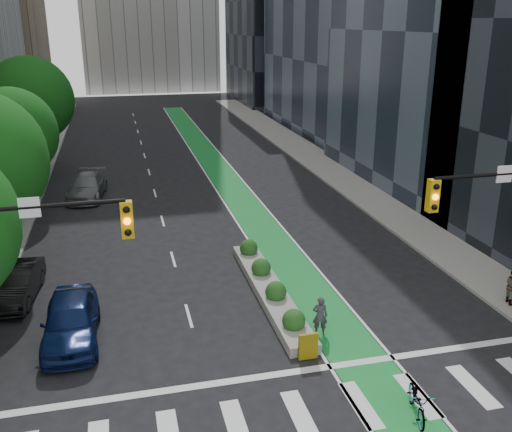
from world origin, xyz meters
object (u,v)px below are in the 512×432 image
parked_car_left_far (87,187)px  median_planter (269,287)px  bicycle (417,401)px  cyclist (320,316)px  parked_car_left_near (71,320)px  parked_car_left_mid (16,284)px

parked_car_left_far → median_planter: bearing=-56.7°
median_planter → bicycle: size_ratio=5.30×
cyclist → parked_car_left_far: (-9.21, 20.72, -0.02)m
parked_car_left_near → parked_car_left_far: bearing=90.5°
cyclist → parked_car_left_near: bearing=4.3°
cyclist → parked_car_left_far: size_ratio=0.30×
parked_car_left_mid → parked_car_left_far: bearing=86.4°
median_planter → parked_car_left_mid: size_ratio=2.30×
cyclist → parked_car_left_mid: bearing=-11.2°
median_planter → parked_car_left_near: parked_car_left_near is taller
median_planter → parked_car_left_near: size_ratio=2.07×
median_planter → parked_car_left_near: (-8.20, -1.85, 0.47)m
parked_car_left_near → parked_car_left_mid: (-2.49, 4.08, -0.11)m
cyclist → parked_car_left_far: 22.68m
parked_car_left_mid → parked_car_left_far: parked_car_left_far is taller
bicycle → median_planter: bearing=120.2°
bicycle → parked_car_left_near: (-10.45, 7.04, 0.34)m
parked_car_left_near → parked_car_left_mid: bearing=121.9°
median_planter → cyclist: cyclist is taller
parked_car_left_mid → parked_car_left_far: 15.04m
parked_car_left_near → parked_car_left_far: size_ratio=0.93×
bicycle → parked_car_left_mid: parked_car_left_mid is taller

